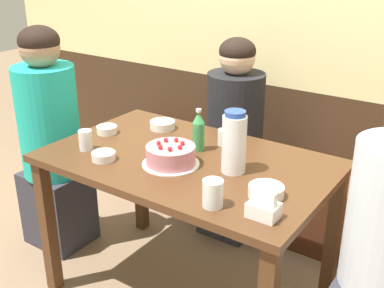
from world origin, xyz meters
TOP-DOWN VIEW (x-y plane):
  - back_wall at (0.00, 1.05)m, footprint 4.80×0.04m
  - bench_seat at (0.00, 0.83)m, footprint 2.21×0.38m
  - dining_table at (0.00, 0.00)m, footprint 1.29×0.80m
  - birthday_cake at (-0.02, -0.10)m, footprint 0.25×0.25m
  - water_pitcher at (0.24, -0.00)m, footprint 0.10×0.10m
  - soju_bottle at (-0.01, 0.11)m, footprint 0.06×0.06m
  - napkin_holder at (0.51, -0.26)m, footprint 0.11×0.08m
  - bowl_soup_white at (0.45, -0.12)m, footprint 0.14×0.14m
  - bowl_rice_small at (-0.30, -0.23)m, footprint 0.11×0.11m
  - bowl_side_dish at (-0.32, 0.24)m, footprint 0.13×0.13m
  - bowl_sauce_shallow at (-0.52, 0.02)m, footprint 0.10×0.10m
  - glass_water_tall at (-0.45, -0.19)m, footprint 0.06×0.06m
  - glass_tumbler_short at (0.06, 0.23)m, footprint 0.07×0.07m
  - glass_shot_small at (0.33, -0.30)m, footprint 0.08×0.08m
  - person_teal_shirt at (-0.91, -0.03)m, footprint 0.34×0.33m
  - person_grey_tee at (-0.13, 0.66)m, footprint 0.33×0.34m

SIDE VIEW (x-z plane):
  - bench_seat at x=0.00m, z-range 0.00..0.44m
  - person_grey_tee at x=-0.13m, z-range -0.02..1.17m
  - person_teal_shirt at x=-0.91m, z-range -0.02..1.26m
  - dining_table at x=0.00m, z-range 0.28..1.03m
  - bowl_rice_small at x=-0.30m, z-range 0.76..0.79m
  - bowl_sauce_shallow at x=-0.52m, z-range 0.76..0.80m
  - bowl_side_dish at x=-0.32m, z-range 0.76..0.80m
  - bowl_soup_white at x=0.45m, z-range 0.76..0.80m
  - glass_tumbler_short at x=0.06m, z-range 0.76..0.83m
  - napkin_holder at x=0.51m, z-range 0.74..0.85m
  - birthday_cake at x=-0.02m, z-range 0.75..0.85m
  - glass_water_tall at x=-0.45m, z-range 0.76..0.85m
  - glass_shot_small at x=0.33m, z-range 0.76..0.86m
  - soju_bottle at x=-0.01m, z-range 0.75..0.95m
  - water_pitcher at x=0.24m, z-range 0.75..1.03m
  - back_wall at x=0.00m, z-range 0.00..2.50m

